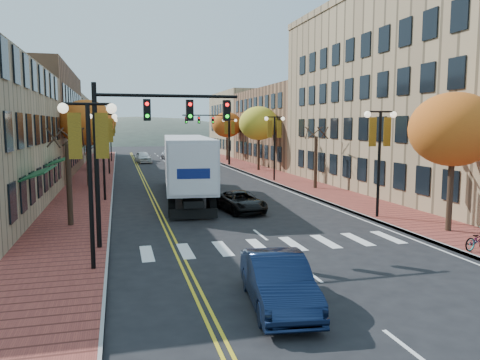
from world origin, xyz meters
TOP-DOWN VIEW (x-y plane):
  - ground at (0.00, 0.00)m, footprint 200.00×200.00m
  - sidewalk_left at (-9.00, 32.50)m, footprint 4.00×85.00m
  - sidewalk_right at (9.00, 32.50)m, footprint 4.00×85.00m
  - building_left_mid at (-17.00, 36.00)m, footprint 12.00×24.00m
  - building_left_far at (-17.00, 61.00)m, footprint 12.00×26.00m
  - building_right_near at (18.50, 16.00)m, footprint 15.00×28.00m
  - building_right_mid at (18.50, 42.00)m, footprint 15.00×24.00m
  - building_right_far at (18.50, 64.00)m, footprint 15.00×20.00m
  - tree_left_a at (-9.00, 8.00)m, footprint 0.28×0.28m
  - tree_left_b at (-9.00, 24.00)m, footprint 4.48×4.48m
  - tree_left_c at (-9.00, 40.00)m, footprint 4.16×4.16m
  - tree_left_d at (-9.00, 58.00)m, footprint 4.61×4.61m
  - tree_right_a at (9.00, 2.00)m, footprint 4.16×4.16m
  - tree_right_b at (9.00, 18.00)m, footprint 0.28×0.28m
  - tree_right_c at (9.00, 34.00)m, footprint 4.48×4.48m
  - tree_right_d at (9.00, 50.00)m, footprint 4.35×4.35m
  - lamp_left_a at (-7.50, 0.00)m, footprint 1.96×0.36m
  - lamp_left_b at (-7.50, 16.00)m, footprint 1.96×0.36m
  - lamp_left_c at (-7.50, 34.00)m, footprint 1.96×0.36m
  - lamp_left_d at (-7.50, 52.00)m, footprint 1.96×0.36m
  - lamp_right_a at (7.50, 6.00)m, footprint 1.96×0.36m
  - lamp_right_b at (7.50, 24.00)m, footprint 1.96×0.36m
  - lamp_right_c at (7.50, 42.00)m, footprint 1.96×0.36m
  - traffic_mast_near at (-5.48, 3.00)m, footprint 6.10×0.35m
  - traffic_mast_far at (5.48, 42.00)m, footprint 6.10×0.34m
  - semi_truck at (-1.84, 16.39)m, footprint 4.45×17.99m
  - navy_sedan at (-2.13, -4.69)m, footprint 2.16×4.80m
  - black_suv at (0.64, 10.07)m, footprint 2.58×4.73m
  - car_far_white at (-3.20, 49.36)m, footprint 2.45×4.86m
  - car_far_silver at (1.02, 55.03)m, footprint 2.49×4.95m
  - car_far_oncoming at (2.96, 65.42)m, footprint 1.68×4.52m
  - bicycle at (7.80, -1.34)m, footprint 1.75×0.96m

SIDE VIEW (x-z plane):
  - ground at x=0.00m, z-range 0.00..0.00m
  - sidewalk_left at x=-9.00m, z-range 0.00..0.15m
  - sidewalk_right at x=9.00m, z-range 0.00..0.15m
  - bicycle at x=7.80m, z-range 0.15..1.02m
  - black_suv at x=0.64m, z-range 0.00..1.26m
  - car_far_silver at x=1.02m, z-range 0.00..1.38m
  - car_far_oncoming at x=2.96m, z-range 0.00..1.48m
  - navy_sedan at x=-2.13m, z-range 0.00..1.53m
  - car_far_white at x=-3.20m, z-range 0.00..1.59m
  - tree_left_a at x=-9.00m, z-range 0.15..4.35m
  - tree_right_b at x=9.00m, z-range 0.15..4.35m
  - semi_truck at x=-1.84m, z-range 0.38..4.83m
  - lamp_left_a at x=-7.50m, z-range 1.27..7.32m
  - lamp_left_b at x=-7.50m, z-range 1.27..7.32m
  - lamp_left_c at x=-7.50m, z-range 1.27..7.32m
  - lamp_left_d at x=-7.50m, z-range 1.27..7.32m
  - lamp_right_a at x=7.50m, z-range 1.27..7.32m
  - lamp_right_b at x=7.50m, z-range 1.27..7.32m
  - lamp_right_c at x=7.50m, z-range 1.27..7.32m
  - building_left_far at x=-17.00m, z-range 0.00..9.50m
  - traffic_mast_near at x=-5.48m, z-range 1.42..8.42m
  - traffic_mast_far at x=5.48m, z-range 1.42..8.42m
  - building_right_mid at x=18.50m, z-range 0.00..10.00m
  - tree_left_c at x=-9.00m, z-range 1.71..8.40m
  - tree_right_a at x=9.00m, z-range 1.71..8.40m
  - tree_right_d at x=9.00m, z-range 1.79..8.79m
  - tree_left_b at x=-9.00m, z-range 1.84..9.05m
  - tree_right_c at x=9.00m, z-range 1.84..9.05m
  - building_left_mid at x=-17.00m, z-range 0.00..11.00m
  - building_right_far at x=18.50m, z-range 0.00..11.00m
  - tree_left_d at x=-9.00m, z-range 1.89..9.31m
  - building_right_near at x=18.50m, z-range 0.00..15.00m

